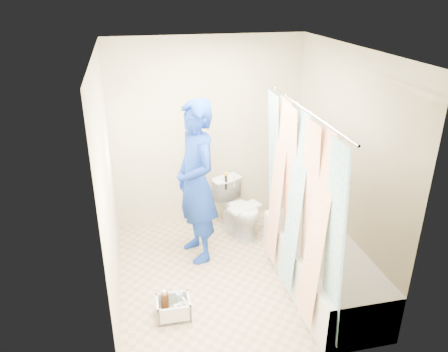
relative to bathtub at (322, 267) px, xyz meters
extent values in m
plane|color=tan|center=(-0.85, 0.43, -0.27)|extent=(2.60, 2.60, 0.00)
cube|color=silver|center=(-0.85, 0.43, 2.13)|extent=(2.40, 2.60, 0.02)
cube|color=beige|center=(-0.85, 1.73, 0.93)|extent=(2.40, 0.02, 2.40)
cube|color=beige|center=(-0.85, -0.88, 0.93)|extent=(2.40, 0.02, 2.40)
cube|color=beige|center=(-2.05, 0.43, 0.93)|extent=(0.02, 2.60, 2.40)
cube|color=beige|center=(0.35, 0.43, 0.93)|extent=(0.02, 2.60, 2.40)
cube|color=silver|center=(0.00, 0.00, -0.02)|extent=(0.70, 1.75, 0.50)
cube|color=silver|center=(0.00, 0.00, 0.19)|extent=(0.58, 1.63, 0.06)
cylinder|color=silver|center=(-0.33, 0.00, 1.68)|extent=(0.02, 1.90, 0.02)
cube|color=white|center=(-0.33, 0.00, 0.75)|extent=(0.06, 1.75, 1.80)
imported|color=white|center=(-0.55, 1.27, 0.08)|extent=(0.62, 0.77, 0.69)
cube|color=silver|center=(-0.51, 1.17, 0.14)|extent=(0.46, 0.33, 0.03)
cylinder|color=black|center=(-0.69, 1.41, 0.39)|extent=(0.03, 0.03, 0.20)
cylinder|color=gold|center=(-0.69, 1.41, 0.50)|extent=(0.06, 0.06, 0.03)
cylinder|color=white|center=(-0.57, 1.46, 0.38)|extent=(0.03, 0.03, 0.17)
imported|color=#1026A7|center=(-1.14, 0.90, 0.66)|extent=(0.60, 0.77, 1.86)
cube|color=white|center=(-1.55, -0.09, -0.25)|extent=(0.32, 0.26, 0.03)
cube|color=white|center=(-1.70, -0.08, -0.17)|extent=(0.02, 0.25, 0.19)
cube|color=white|center=(-1.40, -0.09, -0.17)|extent=(0.02, 0.25, 0.19)
cube|color=white|center=(-1.55, -0.20, -0.17)|extent=(0.32, 0.03, 0.19)
cube|color=white|center=(-1.55, 0.03, -0.17)|extent=(0.32, 0.03, 0.19)
cylinder|color=#3D200C|center=(-1.62, -0.04, -0.13)|extent=(0.07, 0.07, 0.21)
cylinder|color=white|center=(-1.48, -0.03, -0.14)|extent=(0.07, 0.07, 0.19)
cylinder|color=beige|center=(-1.53, -0.14, -0.17)|extent=(0.05, 0.05, 0.14)
cylinder|color=#3D200C|center=(-1.62, -0.15, -0.20)|extent=(0.06, 0.06, 0.06)
cylinder|color=#C38939|center=(-1.62, -0.15, -0.17)|extent=(0.07, 0.07, 0.01)
imported|color=white|center=(-1.45, -0.13, -0.13)|extent=(0.12, 0.12, 0.20)
camera|label=1|loc=(-1.80, -3.40, 2.68)|focal=35.00mm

